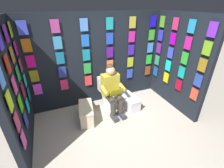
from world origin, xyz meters
The scene contains 8 objects.
ground_plane centered at (0.00, 0.00, 0.00)m, with size 30.00×30.00×0.00m, color #B2A899.
display_wall_back centered at (0.00, -1.75, 1.12)m, with size 3.43×0.14×2.23m.
display_wall_left centered at (-1.71, -0.85, 1.12)m, with size 0.14×1.70×2.23m.
display_wall_right centered at (1.71, -0.85, 1.12)m, with size 0.14×1.70×2.23m.
toilet centered at (-0.12, -1.34, 0.33)m, with size 0.41×0.56×0.77m.
person_reading centered at (-0.13, -1.12, 0.60)m, with size 0.54×0.70×1.19m.
comic_longbox_near centered at (-0.58, -1.14, 0.16)m, with size 0.39×0.77×0.33m.
comic_longbox_far centered at (0.54, -1.01, 0.19)m, with size 0.41×0.69×0.38m.
Camera 1 is at (1.07, 1.80, 2.40)m, focal length 25.08 mm.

